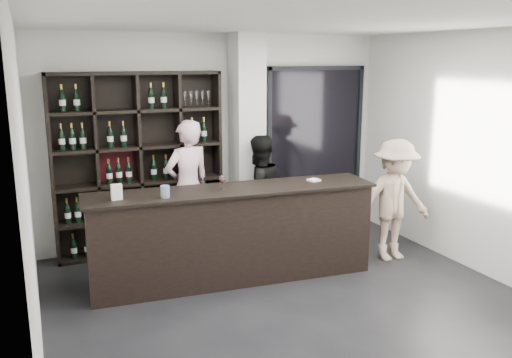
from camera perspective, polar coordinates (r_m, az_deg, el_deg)
name	(u,v)px	position (r m, az deg, el deg)	size (l,w,h in m)	color
floor	(307,317)	(5.71, 5.38, -14.25)	(5.00, 5.50, 0.01)	black
wine_shelf	(139,164)	(7.28, -12.22, 1.51)	(2.20, 0.35, 2.40)	black
structural_column	(247,140)	(7.56, -0.92, 4.14)	(0.40, 0.40, 2.90)	silver
glass_panel	(315,137)	(8.28, 6.25, 4.46)	(1.60, 0.08, 2.10)	black
tasting_counter	(233,234)	(6.36, -2.42, -5.83)	(3.36, 0.69, 1.11)	black
taster_pink	(188,187)	(7.26, -7.17, -0.81)	(0.65, 0.43, 1.78)	#FFCBDA
taster_black	(259,193)	(7.32, 0.27, -1.47)	(0.76, 0.59, 1.57)	black
customer	(394,200)	(7.15, 14.36, -2.19)	(1.02, 0.58, 1.57)	tan
wine_glass	(223,181)	(6.14, -3.54, -0.25)	(0.08, 0.08, 0.19)	white
spit_cup	(165,192)	(5.87, -9.55, -1.32)	(0.10, 0.10, 0.13)	#C9E4F6
napkin_stack	(314,180)	(6.62, 6.10, -0.11)	(0.13, 0.13, 0.02)	white
card_stand	(117,192)	(5.88, -14.47, -1.34)	(0.11, 0.06, 0.17)	white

